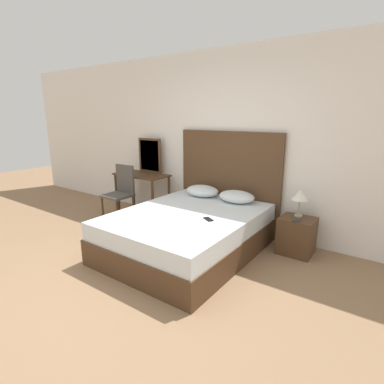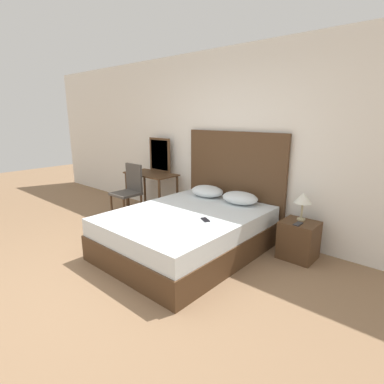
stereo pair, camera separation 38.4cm
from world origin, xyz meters
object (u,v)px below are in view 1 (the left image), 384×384
object	(u,v)px
nightstand	(296,236)
vanity_desk	(142,181)
bed	(187,232)
phone_on_bed	(208,219)
phone_on_nightstand	(297,220)
chair	(121,190)
table_lamp	(300,196)

from	to	relation	value
nightstand	vanity_desk	xyz separation A→B (m)	(-2.73, -0.02, 0.38)
bed	phone_on_bed	world-z (taller)	phone_on_bed
phone_on_nightstand	vanity_desk	distance (m)	2.74
phone_on_nightstand	vanity_desk	xyz separation A→B (m)	(-2.74, 0.07, 0.13)
nightstand	chair	bearing A→B (deg)	-170.54
phone_on_nightstand	chair	distance (m)	2.81
table_lamp	vanity_desk	world-z (taller)	table_lamp
table_lamp	chair	size ratio (longest dim) A/B	0.37
chair	phone_on_nightstand	bearing A→B (deg)	7.51
nightstand	chair	xyz separation A→B (m)	(-2.78, -0.46, 0.30)
phone_on_bed	nightstand	xyz separation A→B (m)	(0.81, 0.85, -0.30)
bed	phone_on_bed	size ratio (longest dim) A/B	12.56
nightstand	phone_on_nightstand	distance (m)	0.26
phone_on_bed	chair	size ratio (longest dim) A/B	0.17
bed	nightstand	world-z (taller)	bed
phone_on_bed	nightstand	world-z (taller)	phone_on_bed
bed	phone_on_bed	bearing A→B (deg)	-10.93
chair	nightstand	bearing A→B (deg)	9.46
phone_on_bed	table_lamp	bearing A→B (deg)	49.42
bed	phone_on_bed	distance (m)	0.46
bed	table_lamp	world-z (taller)	table_lamp
bed	nightstand	size ratio (longest dim) A/B	4.33
vanity_desk	chair	distance (m)	0.45
table_lamp	bed	bearing A→B (deg)	-143.54
phone_on_nightstand	bed	bearing A→B (deg)	-150.16
phone_on_bed	table_lamp	size ratio (longest dim) A/B	0.47
chair	phone_on_bed	bearing A→B (deg)	-11.04
phone_on_bed	bed	bearing A→B (deg)	169.07
nightstand	vanity_desk	size ratio (longest dim) A/B	0.49
phone_on_bed	table_lamp	distance (m)	1.23
bed	chair	distance (m)	1.66
nightstand	table_lamp	world-z (taller)	table_lamp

